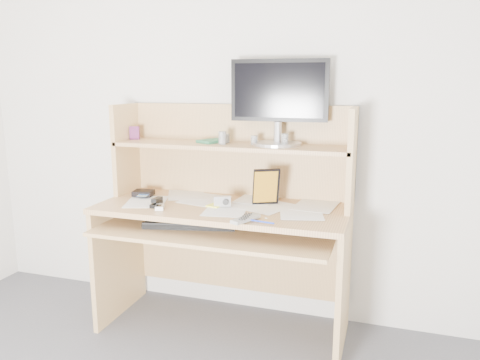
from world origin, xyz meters
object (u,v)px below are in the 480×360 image
(game_case, at_px, (266,187))
(monitor, at_px, (279,100))
(tv_remote, at_px, (246,219))
(desk, at_px, (227,212))
(keyboard, at_px, (191,223))

(game_case, xyz_separation_m, monitor, (0.04, 0.12, 0.47))
(tv_remote, bearing_deg, desk, 145.35)
(tv_remote, bearing_deg, keyboard, 179.72)
(monitor, bearing_deg, game_case, -108.57)
(keyboard, relative_size, monitor, 0.97)
(game_case, height_order, monitor, monitor)
(keyboard, bearing_deg, desk, 37.22)
(desk, xyz_separation_m, keyboard, (-0.15, -0.18, -0.03))
(desk, xyz_separation_m, game_case, (0.23, -0.01, 0.17))
(tv_remote, height_order, game_case, game_case)
(desk, distance_m, game_case, 0.29)
(tv_remote, relative_size, monitor, 0.33)
(desk, bearing_deg, monitor, 23.52)
(desk, height_order, game_case, desk)
(tv_remote, xyz_separation_m, game_case, (0.02, 0.33, 0.09))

